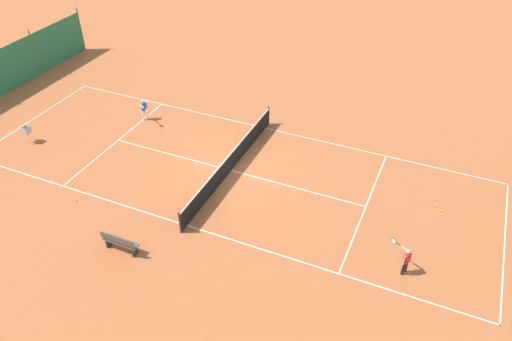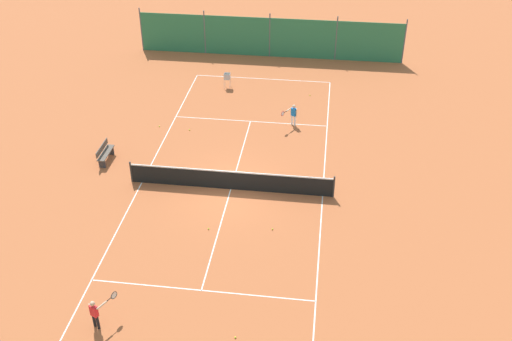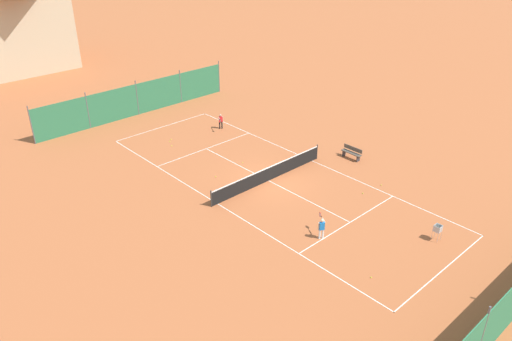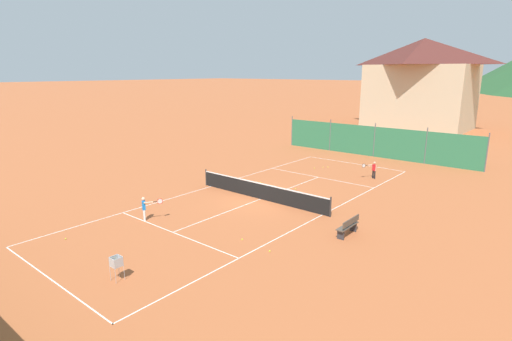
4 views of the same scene
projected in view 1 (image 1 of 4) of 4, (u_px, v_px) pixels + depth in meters
The scene contains 15 objects.
ground_plane at pixel (231, 170), 23.31m from camera, with size 600.00×600.00×0.00m, color #B25B33.
court_line_markings at pixel (231, 170), 23.31m from camera, with size 8.25×23.85×0.01m.
tennis_net at pixel (231, 162), 23.02m from camera, with size 9.18×0.08×1.06m.
player_near_service at pixel (406, 259), 17.90m from camera, with size 0.76×0.87×1.19m.
player_far_baseline at pixel (144, 109), 26.59m from camera, with size 0.79×0.85×1.19m.
tennis_ball_alley_right at pixel (76, 200), 21.53m from camera, with size 0.07×0.07×0.07m, color #CCE033.
tennis_ball_mid_court at pixel (436, 205), 21.26m from camera, with size 0.07×0.07×0.07m, color #CCE033.
tennis_ball_alley_left at pixel (287, 191), 22.03m from camera, with size 0.07×0.07×0.07m, color #CCE033.
tennis_ball_service_box at pixel (103, 180), 22.69m from camera, with size 0.07×0.07×0.07m, color #CCE033.
tennis_ball_far_corner at pixel (99, 100), 28.70m from camera, with size 0.07×0.07×0.07m, color #CCE033.
tennis_ball_by_net_right at pixel (441, 211), 20.97m from camera, with size 0.07×0.07×0.07m, color #CCE033.
tennis_ball_by_net_left at pixel (420, 197), 21.72m from camera, with size 0.07×0.07×0.07m, color #CCE033.
tennis_ball_near_corner at pixel (300, 159), 24.03m from camera, with size 0.07×0.07×0.07m, color #CCE033.
ball_hopper at pixel (26, 131), 24.85m from camera, with size 0.36×0.36×0.89m.
courtside_bench at pixel (120, 242), 18.90m from camera, with size 0.36×1.50×0.84m.
Camera 1 is at (16.63, 8.61, 13.93)m, focal length 35.00 mm.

